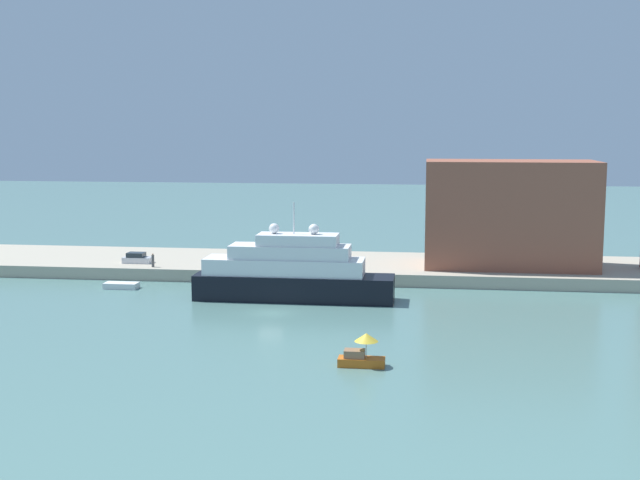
% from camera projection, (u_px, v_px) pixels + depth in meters
% --- Properties ---
extents(ground, '(400.00, 400.00, 0.00)m').
position_uv_depth(ground, '(271.00, 313.00, 88.22)').
color(ground, slate).
extents(quay_dock, '(110.00, 18.56, 1.60)m').
position_uv_depth(quay_dock, '(305.00, 266.00, 112.94)').
color(quay_dock, '#ADA38E').
rests_on(quay_dock, ground).
extents(large_yacht, '(22.99, 4.91, 11.33)m').
position_uv_depth(large_yacht, '(291.00, 273.00, 94.61)').
color(large_yacht, black).
rests_on(large_yacht, ground).
extents(small_motorboat, '(3.91, 1.99, 2.85)m').
position_uv_depth(small_motorboat, '(362.00, 353.00, 68.51)').
color(small_motorboat, '#C66019').
rests_on(small_motorboat, ground).
extents(work_barge, '(4.15, 1.93, 0.72)m').
position_uv_depth(work_barge, '(121.00, 285.00, 101.64)').
color(work_barge, silver).
rests_on(work_barge, ground).
extents(harbor_building, '(21.87, 10.24, 13.88)m').
position_uv_depth(harbor_building, '(510.00, 214.00, 107.24)').
color(harbor_building, '#93513D').
rests_on(harbor_building, quay_dock).
extents(parked_car, '(3.81, 1.87, 1.41)m').
position_uv_depth(parked_car, '(137.00, 258.00, 110.85)').
color(parked_car, silver).
rests_on(parked_car, quay_dock).
extents(person_figure, '(0.36, 0.36, 1.82)m').
position_uv_depth(person_figure, '(153.00, 261.00, 107.57)').
color(person_figure, '#4C4C4C').
rests_on(person_figure, quay_dock).
extents(mooring_bollard, '(0.44, 0.44, 0.70)m').
position_uv_depth(mooring_bollard, '(292.00, 268.00, 104.78)').
color(mooring_bollard, black).
rests_on(mooring_bollard, quay_dock).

